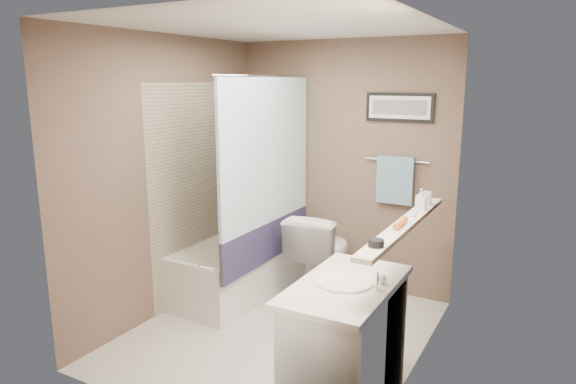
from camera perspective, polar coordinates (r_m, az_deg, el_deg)
The scene contains 32 objects.
ground at distance 4.34m, azimuth -0.99°, elevation -15.38°, with size 2.50×2.50×0.00m, color beige.
ceiling at distance 3.86m, azimuth -1.12°, elevation 17.69°, with size 2.20×2.50×0.04m, color silver.
wall_back at distance 5.02m, azimuth 5.96°, elevation 2.86°, with size 2.20×0.04×2.40m, color brown.
wall_front at distance 2.96m, azimuth -13.00°, elevation -4.05°, with size 2.20×0.04×2.40m, color brown.
wall_left at distance 4.56m, azimuth -12.93°, elevation 1.66°, with size 0.04×2.50×2.40m, color brown.
wall_right at distance 3.53m, azimuth 14.33°, elevation -1.46°, with size 0.04×2.50×2.40m, color brown.
tile_surround at distance 4.98m, azimuth -9.11°, elevation 0.36°, with size 0.02×1.55×2.00m, color tan.
curtain_rod at distance 4.48m, azimuth -2.39°, elevation 12.71°, with size 0.02×0.02×1.55m, color silver.
curtain_upper at distance 4.52m, azimuth -2.31°, elevation 4.45°, with size 0.03×1.45×1.28m, color white.
curtain_lower at distance 4.70m, azimuth -2.23°, elevation -5.49°, with size 0.03×1.45×0.36m, color #2C294D.
mirror at distance 3.31m, azimuth 14.22°, elevation 5.04°, with size 0.02×1.60×1.00m, color silver.
shelf at distance 3.43m, azimuth 12.88°, elevation -3.53°, with size 0.12×1.60×0.03m, color silver.
towel_bar at distance 4.80m, azimuth 11.97°, elevation 3.45°, with size 0.02×0.02×0.60m, color silver.
towel at distance 4.82m, azimuth 11.81°, elevation 1.30°, with size 0.34×0.05×0.44m, color #96C9DA.
art_frame at distance 4.77m, azimuth 12.29°, elevation 9.18°, with size 0.62×0.03×0.26m, color black.
art_mat at distance 4.76m, azimuth 12.24°, elevation 9.17°, with size 0.56×0.00×0.20m, color white.
art_image at distance 4.76m, azimuth 12.23°, elevation 9.17°, with size 0.50×0.00×0.13m, color #595959.
door at distance 2.70m, azimuth -4.06°, elevation -9.89°, with size 0.80×0.02×2.00m, color silver.
door_handle at distance 2.92m, azimuth -9.02°, elevation -8.27°, with size 0.02×0.02×0.10m, color silver.
bathtub at distance 5.05m, azimuth -5.22°, elevation -8.24°, with size 0.70×1.50×0.50m, color silver.
tub_rim at distance 4.97m, azimuth -5.28°, elevation -5.54°, with size 0.56×1.36×0.02m, color silver.
toilet at distance 4.87m, azimuth 3.73°, elevation -6.89°, with size 0.47×0.82×0.84m, color white.
vanity at distance 3.30m, azimuth 6.42°, elevation -17.15°, with size 0.50×0.90×0.80m, color white.
countertop at distance 3.12m, azimuth 6.43°, elevation -10.37°, with size 0.54×0.96×0.04m, color silver.
sink_basin at distance 3.11m, azimuth 6.27°, elevation -9.86°, with size 0.34×0.34×0.01m, color white.
faucet_spout at distance 3.03m, azimuth 9.84°, elevation -9.73°, with size 0.02×0.02×0.10m, color white.
faucet_knob at distance 3.13m, azimuth 10.43°, elevation -9.45°, with size 0.05×0.05×0.05m, color silver.
candle_bowl_near at distance 2.90m, azimuth 9.76°, elevation -5.61°, with size 0.09×0.09×0.04m, color black.
hair_brush_front at distance 3.32m, azimuth 12.38°, elevation -3.38°, with size 0.04×0.04×0.22m, color #C75B1C.
pink_comb at distance 3.63m, azimuth 13.84°, elevation -2.41°, with size 0.03×0.16×0.01m, color pink.
glass_jar at distance 3.92m, azimuth 15.11°, elevation -0.69°, with size 0.08×0.08×0.10m, color silver.
soap_bottle at distance 3.76m, azimuth 14.55°, elevation -0.78°, with size 0.07×0.07×0.15m, color #999999.
Camera 1 is at (1.91, -3.33, 2.02)m, focal length 32.00 mm.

